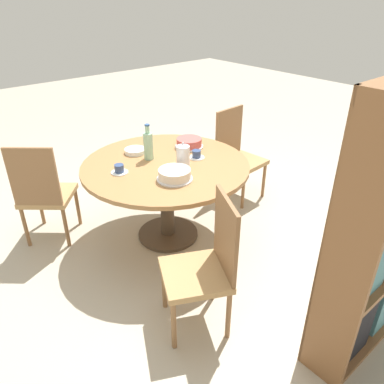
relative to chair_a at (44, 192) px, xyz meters
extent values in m
plane|color=#B2A893|center=(-0.85, 0.65, -0.49)|extent=(14.00, 14.00, 0.00)
cylinder|color=#473828|center=(-0.85, 0.65, -0.48)|extent=(0.55, 0.55, 0.03)
cylinder|color=#473828|center=(-0.85, 0.65, -0.13)|extent=(0.12, 0.12, 0.67)
cylinder|color=#9E7042|center=(-0.85, 0.65, 0.23)|extent=(1.43, 1.43, 0.04)
cylinder|color=olive|center=(-0.30, -0.07, -0.29)|extent=(0.03, 0.03, 0.40)
cylinder|color=olive|center=(-0.03, -0.31, -0.29)|extent=(0.03, 0.03, 0.40)
cylinder|color=olive|center=(-0.06, 0.20, -0.29)|extent=(0.03, 0.03, 0.40)
cylinder|color=olive|center=(0.21, -0.04, -0.29)|extent=(0.03, 0.03, 0.40)
cube|color=tan|center=(-0.05, -0.05, -0.07)|extent=(0.59, 0.59, 0.04)
cube|color=olive|center=(0.08, 0.10, 0.21)|extent=(0.32, 0.28, 0.52)
cylinder|color=olive|center=(-0.28, 1.35, -0.29)|extent=(0.03, 0.03, 0.40)
cylinder|color=olive|center=(-0.12, 1.67, -0.29)|extent=(0.03, 0.03, 0.40)
cylinder|color=olive|center=(-0.61, 1.51, -0.29)|extent=(0.03, 0.03, 0.40)
cylinder|color=olive|center=(-0.44, 1.83, -0.29)|extent=(0.03, 0.03, 0.40)
cube|color=tan|center=(-0.36, 1.59, -0.07)|extent=(0.56, 0.56, 0.04)
cube|color=olive|center=(-0.54, 1.68, 0.21)|extent=(0.20, 0.37, 0.52)
cylinder|color=olive|center=(-1.74, 0.76, -0.29)|extent=(0.03, 0.03, 0.40)
cylinder|color=olive|center=(-2.10, 0.73, -0.29)|extent=(0.03, 0.03, 0.40)
cylinder|color=olive|center=(-1.71, 0.40, -0.29)|extent=(0.03, 0.03, 0.40)
cylinder|color=olive|center=(-2.07, 0.37, -0.29)|extent=(0.03, 0.03, 0.40)
cube|color=tan|center=(-1.90, 0.57, -0.07)|extent=(0.45, 0.45, 0.04)
cube|color=olive|center=(-1.89, 0.37, 0.21)|extent=(0.40, 0.06, 0.52)
cube|color=brown|center=(-0.67, 2.39, 0.36)|extent=(0.04, 0.28, 1.71)
cube|color=brown|center=(-1.10, 2.26, 0.36)|extent=(0.90, 0.02, 1.71)
cube|color=brown|center=(-1.10, 2.39, -0.47)|extent=(0.83, 0.27, 0.04)
cube|color=brown|center=(-1.10, 2.39, 0.08)|extent=(0.83, 0.27, 0.04)
cube|color=black|center=(-0.87, 2.37, -0.21)|extent=(0.37, 0.21, 0.50)
cube|color=teal|center=(-1.33, 2.37, -0.24)|extent=(0.37, 0.21, 0.43)
cube|color=teal|center=(-0.84, 2.37, 0.34)|extent=(0.31, 0.21, 0.49)
cylinder|color=silver|center=(-0.91, 0.81, 0.34)|extent=(0.11, 0.11, 0.19)
cone|color=silver|center=(-0.91, 0.81, 0.45)|extent=(0.10, 0.10, 0.02)
sphere|color=silver|center=(-0.91, 0.81, 0.47)|extent=(0.02, 0.02, 0.02)
cylinder|color=#99C6A3|center=(-0.80, 0.47, 0.36)|extent=(0.08, 0.08, 0.23)
cylinder|color=#99C6A3|center=(-0.80, 0.47, 0.51)|extent=(0.04, 0.04, 0.07)
cylinder|color=#2D5184|center=(-0.80, 0.47, 0.55)|extent=(0.04, 0.04, 0.01)
cylinder|color=silver|center=(-0.72, 0.93, 0.25)|extent=(0.28, 0.28, 0.01)
cylinder|color=silver|center=(-0.72, 0.93, 0.30)|extent=(0.25, 0.25, 0.07)
cylinder|color=silver|center=(-1.24, 0.49, 0.25)|extent=(0.26, 0.26, 0.01)
cylinder|color=#C65651|center=(-1.24, 0.49, 0.29)|extent=(0.23, 0.23, 0.07)
cylinder|color=white|center=(-0.46, 0.55, 0.25)|extent=(0.14, 0.14, 0.01)
cylinder|color=#334775|center=(-0.46, 0.55, 0.29)|extent=(0.08, 0.08, 0.06)
cylinder|color=white|center=(-1.12, 0.73, 0.25)|extent=(0.14, 0.14, 0.01)
cylinder|color=#334775|center=(-1.12, 0.73, 0.29)|extent=(0.08, 0.08, 0.06)
cylinder|color=white|center=(-0.78, 0.29, 0.25)|extent=(0.19, 0.19, 0.01)
cylinder|color=white|center=(-0.78, 0.29, 0.26)|extent=(0.19, 0.19, 0.01)
cylinder|color=white|center=(-0.78, 0.29, 0.27)|extent=(0.19, 0.19, 0.01)
cylinder|color=white|center=(-0.78, 0.29, 0.28)|extent=(0.19, 0.19, 0.01)
camera|label=1|loc=(0.86, 3.00, 1.57)|focal=35.00mm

